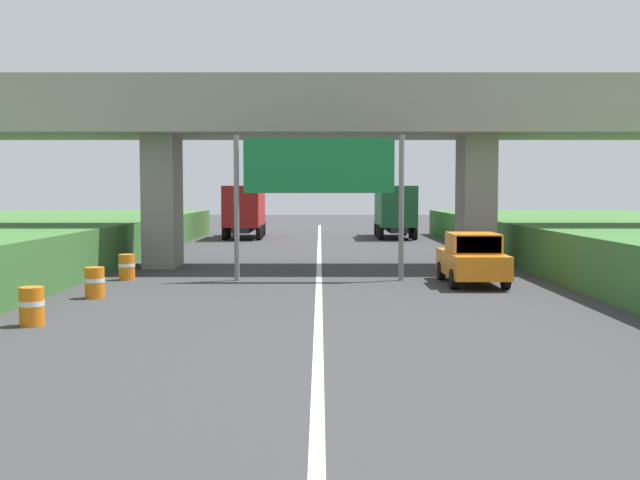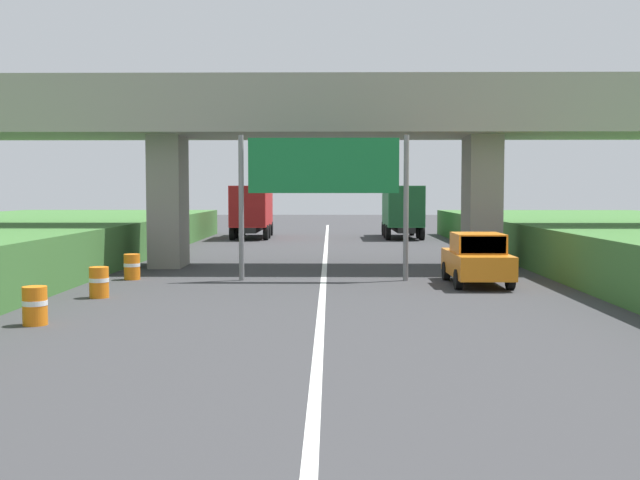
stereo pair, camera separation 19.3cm
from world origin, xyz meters
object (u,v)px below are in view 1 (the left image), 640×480
at_px(construction_barrel_2, 34,306).
at_px(construction_barrel_4, 128,267).
at_px(truck_red, 247,209).
at_px(construction_barrel_5, 160,256).
at_px(truck_green, 396,209).
at_px(overhead_highway_sign, 321,174).
at_px(construction_barrel_3, 96,282).
at_px(car_orange, 474,259).

relative_size(construction_barrel_2, construction_barrel_4, 1.00).
bearing_deg(truck_red, construction_barrel_5, -94.94).
bearing_deg(construction_barrel_5, truck_green, 59.41).
distance_m(construction_barrel_4, construction_barrel_5, 4.56).
height_order(construction_barrel_4, construction_barrel_5, same).
bearing_deg(construction_barrel_4, overhead_highway_sign, -1.45).
bearing_deg(overhead_highway_sign, construction_barrel_5, 144.38).
xyz_separation_m(construction_barrel_2, construction_barrel_5, (0.01, 13.68, 0.00)).
xyz_separation_m(overhead_highway_sign, truck_red, (-4.92, 24.15, -1.75)).
distance_m(overhead_highway_sign, construction_barrel_4, 7.46).
relative_size(overhead_highway_sign, construction_barrel_5, 6.53).
relative_size(truck_red, construction_barrel_2, 8.11).
bearing_deg(construction_barrel_3, overhead_highway_sign, 34.01).
bearing_deg(construction_barrel_2, overhead_highway_sign, 53.53).
bearing_deg(overhead_highway_sign, truck_green, 78.43).
bearing_deg(truck_green, construction_barrel_2, -109.21).
xyz_separation_m(construction_barrel_3, construction_barrel_5, (-0.09, 9.12, 0.00)).
bearing_deg(construction_barrel_3, construction_barrel_4, 92.80).
relative_size(construction_barrel_2, construction_barrel_5, 1.00).
bearing_deg(car_orange, truck_green, 90.26).
height_order(car_orange, construction_barrel_3, car_orange).
xyz_separation_m(truck_red, car_orange, (10.02, -25.30, -1.08)).
bearing_deg(truck_red, overhead_highway_sign, -78.48).
distance_m(construction_barrel_3, construction_barrel_4, 4.56).
relative_size(construction_barrel_3, construction_barrel_4, 1.00).
bearing_deg(car_orange, construction_barrel_4, 173.61).
relative_size(truck_green, truck_red, 1.00).
relative_size(truck_green, construction_barrel_3, 8.11).
xyz_separation_m(truck_red, construction_barrel_2, (-1.69, -33.09, -1.47)).
bearing_deg(construction_barrel_5, construction_barrel_2, -90.06).
relative_size(truck_green, construction_barrel_2, 8.11).
bearing_deg(overhead_highway_sign, construction_barrel_4, 178.55).
distance_m(overhead_highway_sign, truck_green, 24.89).
distance_m(construction_barrel_2, construction_barrel_4, 9.12).
height_order(truck_green, construction_barrel_2, truck_green).
height_order(truck_green, construction_barrel_4, truck_green).
distance_m(truck_red, construction_barrel_3, 28.62).
distance_m(truck_red, construction_barrel_5, 19.55).
bearing_deg(overhead_highway_sign, construction_barrel_2, -126.47).
relative_size(overhead_highway_sign, construction_barrel_3, 6.53).
relative_size(truck_red, construction_barrel_4, 8.11).
xyz_separation_m(car_orange, construction_barrel_2, (-11.71, -7.79, -0.40)).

